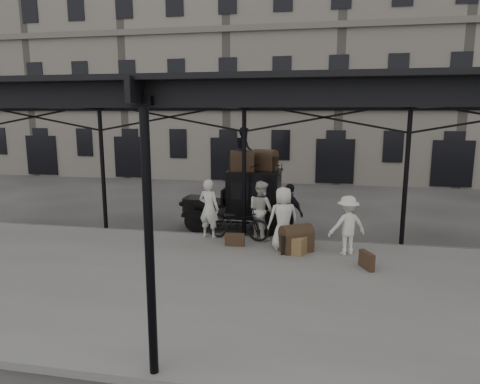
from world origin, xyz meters
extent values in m
plane|color=#383533|center=(0.00, 0.00, 0.00)|extent=(120.00, 120.00, 0.00)
cube|color=slate|center=(0.00, -2.00, 0.07)|extent=(28.00, 8.00, 0.15)
cylinder|color=black|center=(0.00, 2.00, 2.15)|extent=(0.14, 0.14, 4.30)
cylinder|color=black|center=(0.00, -5.80, 2.15)|extent=(0.14, 0.14, 4.30)
cube|color=black|center=(0.00, 2.00, 4.48)|extent=(22.00, 0.10, 0.45)
cube|color=black|center=(0.00, -5.80, 4.48)|extent=(22.00, 0.10, 0.45)
cube|color=black|center=(0.00, -1.70, 4.65)|extent=(22.50, 9.00, 0.08)
cube|color=silver|center=(0.00, -1.70, 4.72)|extent=(18.00, 7.00, 0.04)
cube|color=slate|center=(0.00, 18.00, 7.00)|extent=(64.00, 8.00, 14.00)
cylinder|color=black|center=(-1.87, 2.60, 0.40)|extent=(0.80, 0.10, 0.80)
cylinder|color=black|center=(-1.87, 4.04, 0.40)|extent=(0.80, 0.10, 0.80)
cylinder|color=black|center=(0.73, 2.60, 0.40)|extent=(0.80, 0.10, 0.80)
cylinder|color=black|center=(0.73, 4.04, 0.40)|extent=(0.80, 0.10, 0.80)
cube|color=black|center=(-0.62, 3.32, 0.55)|extent=(3.60, 1.25, 0.12)
cube|color=black|center=(-1.97, 3.32, 0.85)|extent=(0.90, 1.00, 0.55)
cube|color=black|center=(-2.44, 3.32, 0.85)|extent=(0.06, 0.70, 0.55)
cube|color=black|center=(-1.17, 3.32, 0.95)|extent=(0.70, 1.30, 0.10)
cube|color=black|center=(0.13, 3.32, 1.35)|extent=(1.80, 1.45, 1.55)
cube|color=black|center=(0.13, 2.59, 1.55)|extent=(1.40, 0.02, 0.60)
cube|color=black|center=(0.13, 3.32, 2.15)|extent=(1.90, 1.55, 0.06)
imported|color=silver|center=(-1.09, 1.59, 1.12)|extent=(0.80, 0.63, 1.93)
imported|color=silver|center=(0.60, 1.80, 1.10)|extent=(1.16, 1.16, 1.90)
imported|color=silver|center=(1.40, 0.88, 1.09)|extent=(1.08, 0.91, 1.88)
imported|color=black|center=(1.52, 1.65, 1.08)|extent=(1.14, 1.03, 1.86)
imported|color=silver|center=(3.26, 0.69, 1.01)|extent=(1.27, 1.02, 1.72)
imported|color=black|center=(-0.13, 1.53, 0.71)|extent=(2.22, 1.02, 1.12)
imported|color=black|center=(-0.22, 3.22, 2.94)|extent=(0.78, 0.89, 1.53)
cube|color=olive|center=(1.79, 0.47, 0.40)|extent=(0.72, 0.64, 0.50)
cube|color=#44301F|center=(3.73, -0.42, 0.38)|extent=(0.38, 0.61, 0.45)
cube|color=#44301F|center=(-0.07, 0.82, 0.35)|extent=(0.61, 0.18, 0.40)
camera|label=1|loc=(2.50, -11.55, 4.18)|focal=32.00mm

